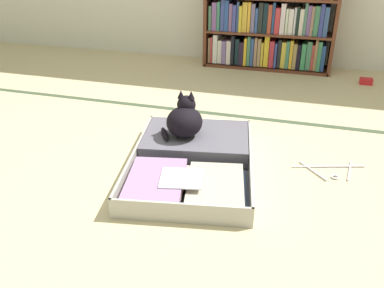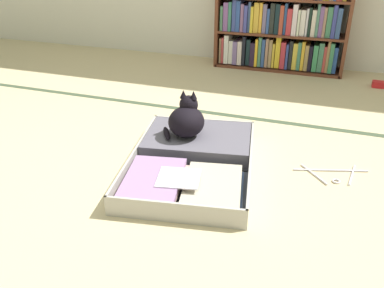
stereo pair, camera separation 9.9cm
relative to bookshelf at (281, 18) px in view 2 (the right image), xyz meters
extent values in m
plane|color=#CBB688|center=(-0.26, -2.23, -0.46)|extent=(10.00, 10.00, 0.00)
cube|color=#3D4C35|center=(-0.26, -1.24, -0.46)|extent=(4.80, 0.05, 0.00)
cube|color=brown|center=(-0.56, 0.00, 0.01)|extent=(0.03, 0.29, 0.95)
cube|color=brown|center=(0.57, 0.00, 0.01)|extent=(0.03, 0.29, 0.95)
cube|color=brown|center=(0.01, 0.00, -0.45)|extent=(1.13, 0.29, 0.02)
cube|color=brown|center=(0.01, 0.00, -0.14)|extent=(1.10, 0.29, 0.02)
cube|color=#927150|center=(-0.52, 0.00, -0.31)|extent=(0.02, 0.25, 0.23)
cube|color=#AE393E|center=(-0.50, 0.00, -0.31)|extent=(0.02, 0.25, 0.24)
cube|color=silver|center=(-0.46, 0.00, -0.30)|extent=(0.04, 0.25, 0.26)
cube|color=silver|center=(-0.42, 0.00, -0.32)|extent=(0.04, 0.25, 0.21)
cube|color=slate|center=(-0.38, -0.01, -0.32)|extent=(0.04, 0.25, 0.21)
cube|color=silver|center=(-0.33, -0.01, -0.32)|extent=(0.04, 0.25, 0.21)
cube|color=black|center=(-0.30, 0.00, -0.30)|extent=(0.03, 0.25, 0.26)
cube|color=#16292F|center=(-0.26, 0.01, -0.31)|extent=(0.04, 0.25, 0.23)
cube|color=#26192E|center=(-0.21, -0.01, -0.32)|extent=(0.04, 0.25, 0.21)
cube|color=gold|center=(-0.18, -0.01, -0.30)|extent=(0.02, 0.25, 0.25)
cube|color=#477A5A|center=(-0.15, -0.01, -0.29)|extent=(0.03, 0.25, 0.27)
cube|color=#2F4D8B|center=(-0.12, 0.00, -0.30)|extent=(0.03, 0.25, 0.25)
cube|color=#A47962|center=(-0.09, 0.00, -0.30)|extent=(0.02, 0.25, 0.26)
cube|color=#A2845B|center=(-0.05, 0.00, -0.30)|extent=(0.03, 0.25, 0.25)
cube|color=gold|center=(-0.03, 0.00, -0.32)|extent=(0.02, 0.25, 0.22)
cube|color=yellow|center=(0.01, 0.01, -0.29)|extent=(0.04, 0.25, 0.27)
cube|color=#B9303E|center=(0.06, -0.01, -0.31)|extent=(0.04, 0.25, 0.24)
cube|color=#384791|center=(0.10, -0.01, -0.32)|extent=(0.02, 0.25, 0.22)
cube|color=#232629|center=(0.13, 0.01, -0.30)|extent=(0.03, 0.25, 0.25)
cube|color=gold|center=(0.16, 0.01, -0.31)|extent=(0.04, 0.25, 0.23)
cube|color=#3F7C60|center=(0.20, 0.00, -0.30)|extent=(0.03, 0.25, 0.24)
cube|color=gold|center=(0.23, 0.00, -0.30)|extent=(0.03, 0.25, 0.25)
cube|color=#9D7F4C|center=(0.26, 0.00, -0.31)|extent=(0.03, 0.25, 0.22)
cube|color=black|center=(0.30, 0.00, -0.32)|extent=(0.03, 0.25, 0.22)
cube|color=#3B8B59|center=(0.34, 0.00, -0.31)|extent=(0.04, 0.25, 0.23)
cube|color=#427B5E|center=(0.38, 0.01, -0.30)|extent=(0.04, 0.25, 0.25)
cube|color=#AB3D39|center=(0.42, 0.01, -0.31)|extent=(0.02, 0.25, 0.22)
cube|color=#A37D50|center=(0.44, 0.00, -0.29)|extent=(0.02, 0.25, 0.27)
cube|color=#3B7E56|center=(0.47, -0.01, -0.30)|extent=(0.03, 0.25, 0.26)
cube|color=#2B4E95|center=(0.51, 0.01, -0.32)|extent=(0.03, 0.25, 0.22)
cube|color=#467557|center=(-0.52, 0.00, -0.02)|extent=(0.02, 0.25, 0.21)
cube|color=#7A4F8D|center=(-0.48, -0.01, 0.00)|extent=(0.04, 0.25, 0.25)
cube|color=#367561|center=(-0.44, -0.01, 0.00)|extent=(0.03, 0.25, 0.25)
cube|color=#39468E|center=(-0.40, 0.00, 0.01)|extent=(0.03, 0.25, 0.27)
cube|color=#2C4A92|center=(-0.37, 0.00, 0.01)|extent=(0.04, 0.25, 0.27)
cube|color=slate|center=(-0.33, 0.00, -0.01)|extent=(0.03, 0.25, 0.24)
cube|color=#3E4293|center=(-0.29, -0.01, -0.01)|extent=(0.03, 0.25, 0.23)
cube|color=#354E81|center=(-0.27, 0.01, 0.00)|extent=(0.02, 0.25, 0.26)
cube|color=gold|center=(-0.24, -0.01, -0.02)|extent=(0.02, 0.25, 0.22)
cube|color=gold|center=(-0.20, 0.01, 0.00)|extent=(0.04, 0.25, 0.26)
cube|color=gold|center=(-0.16, 0.01, 0.00)|extent=(0.02, 0.25, 0.26)
cube|color=slate|center=(-0.13, 0.01, 0.00)|extent=(0.03, 0.25, 0.25)
cube|color=#2F4D92|center=(-0.10, 0.00, -0.02)|extent=(0.02, 0.25, 0.21)
cube|color=#222725|center=(-0.06, 0.01, 0.00)|extent=(0.04, 0.25, 0.26)
cube|color=#15272D|center=(-0.02, 0.00, 0.00)|extent=(0.04, 0.25, 0.25)
cube|color=#AB412E|center=(0.02, 0.00, 0.00)|extent=(0.03, 0.25, 0.24)
cube|color=#2B508F|center=(0.05, 0.01, 0.00)|extent=(0.02, 0.25, 0.26)
cube|color=#C1333B|center=(0.08, 0.00, -0.02)|extent=(0.04, 0.25, 0.22)
cube|color=silver|center=(0.13, -0.01, 0.00)|extent=(0.04, 0.25, 0.26)
cube|color=beige|center=(0.16, -0.01, -0.02)|extent=(0.02, 0.25, 0.22)
cube|color=silver|center=(0.20, 0.01, -0.02)|extent=(0.04, 0.25, 0.21)
cube|color=silver|center=(0.23, 0.01, -0.01)|extent=(0.02, 0.25, 0.23)
cube|color=black|center=(0.26, 0.00, -0.01)|extent=(0.02, 0.25, 0.24)
cube|color=beige|center=(0.29, 0.01, -0.02)|extent=(0.04, 0.25, 0.22)
cube|color=#487464|center=(0.32, 0.00, 0.01)|extent=(0.02, 0.25, 0.27)
cube|color=#7D5598|center=(0.35, 0.01, 0.00)|extent=(0.03, 0.25, 0.25)
cube|color=#906E5A|center=(0.38, 0.00, 0.00)|extent=(0.02, 0.25, 0.25)
cube|color=#417E5B|center=(0.41, 0.01, 0.00)|extent=(0.04, 0.25, 0.25)
cube|color=#363C89|center=(0.45, -0.01, 0.01)|extent=(0.03, 0.25, 0.27)
cube|color=#334E80|center=(0.49, -0.01, 0.00)|extent=(0.04, 0.25, 0.25)
cube|color=#B6B0A6|center=(-0.08, -2.24, -0.45)|extent=(0.68, 0.55, 0.01)
cube|color=#B6B0A6|center=(-0.04, -2.46, -0.41)|extent=(0.61, 0.12, 0.10)
cube|color=#B6B0A6|center=(-0.38, -2.30, -0.41)|extent=(0.09, 0.45, 0.10)
cube|color=#B6B0A6|center=(0.21, -2.19, -0.41)|extent=(0.09, 0.45, 0.10)
cube|color=#454A55|center=(-0.08, -2.24, -0.44)|extent=(0.66, 0.53, 0.01)
cube|color=#B6B0A6|center=(-0.16, -1.80, -0.45)|extent=(0.68, 0.55, 0.01)
cube|color=#B6B0A6|center=(-0.20, -1.58, -0.41)|extent=(0.61, 0.12, 0.10)
cube|color=#B6B0A6|center=(-0.46, -1.85, -0.41)|extent=(0.09, 0.45, 0.10)
cube|color=#B6B0A6|center=(0.13, -1.74, -0.41)|extent=(0.09, 0.45, 0.10)
cube|color=#454A55|center=(-0.16, -1.80, -0.44)|extent=(0.66, 0.53, 0.01)
cylinder|color=black|center=(-0.12, -2.02, -0.44)|extent=(0.59, 0.12, 0.02)
cube|color=tan|center=(-0.23, -2.26, -0.43)|extent=(0.31, 0.37, 0.02)
cube|color=tan|center=(-0.22, -2.26, -0.41)|extent=(0.30, 0.36, 0.02)
cube|color=#9C76A4|center=(-0.23, -2.28, -0.39)|extent=(0.34, 0.43, 0.02)
cube|color=silver|center=(0.06, -2.21, -0.43)|extent=(0.34, 0.42, 0.01)
cube|color=navy|center=(0.06, -2.22, -0.42)|extent=(0.32, 0.38, 0.01)
cube|color=#B9AE94|center=(0.05, -2.21, -0.40)|extent=(0.33, 0.42, 0.02)
cube|color=white|center=(-0.11, -2.25, -0.37)|extent=(0.23, 0.22, 0.01)
cube|color=#5B5763|center=(-0.16, -1.80, -0.40)|extent=(0.65, 0.52, 0.09)
cylinder|color=black|center=(-0.37, -1.62, -0.41)|extent=(0.02, 0.02, 0.09)
cylinder|color=black|center=(-0.03, -1.56, -0.41)|extent=(0.02, 0.02, 0.09)
cube|color=white|center=(0.04, -2.43, -0.40)|extent=(0.04, 0.01, 0.02)
cube|color=red|center=(0.09, -2.43, -0.42)|extent=(0.04, 0.01, 0.03)
cube|color=red|center=(-0.19, -2.48, -0.42)|extent=(0.03, 0.01, 0.02)
cube|color=#358D39|center=(-0.03, -2.45, -0.43)|extent=(0.03, 0.01, 0.03)
ellipsoid|color=black|center=(-0.22, -1.83, -0.28)|extent=(0.21, 0.23, 0.17)
ellipsoid|color=black|center=(-0.23, -1.78, -0.31)|extent=(0.14, 0.08, 0.09)
sphere|color=black|center=(-0.22, -1.79, -0.19)|extent=(0.10, 0.10, 0.10)
cone|color=black|center=(-0.20, -1.79, -0.13)|extent=(0.04, 0.04, 0.04)
cone|color=black|center=(-0.25, -1.79, -0.13)|extent=(0.04, 0.04, 0.04)
sphere|color=yellow|center=(-0.21, -1.74, -0.19)|extent=(0.02, 0.02, 0.02)
sphere|color=yellow|center=(-0.25, -1.75, -0.19)|extent=(0.02, 0.02, 0.02)
ellipsoid|color=black|center=(-0.32, -1.88, -0.34)|extent=(0.11, 0.16, 0.03)
cylinder|color=silver|center=(0.56, -1.79, -0.46)|extent=(0.37, 0.12, 0.01)
cylinder|color=silver|center=(0.67, -1.80, -0.46)|extent=(0.04, 0.21, 0.01)
cylinder|color=silver|center=(0.48, -1.86, -0.46)|extent=(0.15, 0.17, 0.01)
torus|color=silver|center=(0.59, -1.89, -0.46)|extent=(0.05, 0.05, 0.01)
cube|color=red|center=(0.87, -0.26, -0.44)|extent=(0.10, 0.07, 0.05)
camera|label=1|loc=(0.39, -3.77, 0.62)|focal=37.73mm
camera|label=2|loc=(0.49, -3.74, 0.62)|focal=37.73mm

